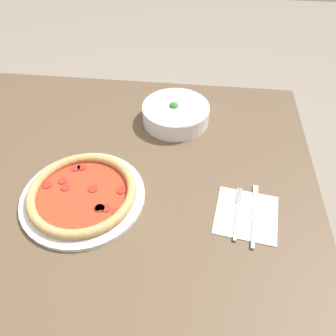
{
  "coord_description": "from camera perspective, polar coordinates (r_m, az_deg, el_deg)",
  "views": [
    {
      "loc": [
        0.26,
        -0.64,
        1.48
      ],
      "look_at": [
        0.18,
        0.02,
        0.8
      ],
      "focal_mm": 35.0,
      "sensor_mm": 36.0,
      "label": 1
    }
  ],
  "objects": [
    {
      "name": "ground_plane",
      "position": [
        1.64,
        -6.89,
        -20.12
      ],
      "size": [
        8.0,
        8.0,
        0.0
      ],
      "primitive_type": "plane",
      "color": "gray"
    },
    {
      "name": "dining_table",
      "position": [
        1.06,
        -10.03,
        -4.67
      ],
      "size": [
        1.24,
        1.05,
        0.78
      ],
      "color": "brown",
      "rests_on": "ground_plane"
    },
    {
      "name": "pizza",
      "position": [
        0.93,
        -14.66,
        -4.37
      ],
      "size": [
        0.34,
        0.34,
        0.04
      ],
      "color": "white",
      "rests_on": "dining_table"
    },
    {
      "name": "bowl",
      "position": [
        1.14,
        1.39,
        9.62
      ],
      "size": [
        0.23,
        0.23,
        0.08
      ],
      "color": "white",
      "rests_on": "dining_table"
    },
    {
      "name": "napkin",
      "position": [
        0.9,
        13.48,
        -7.9
      ],
      "size": [
        0.18,
        0.18,
        0.0
      ],
      "color": "white",
      "rests_on": "dining_table"
    },
    {
      "name": "fork",
      "position": [
        0.89,
        11.98,
        -7.75
      ],
      "size": [
        0.03,
        0.17,
        0.0
      ],
      "rotation": [
        0.0,
        0.0,
        1.46
      ],
      "color": "silver",
      "rests_on": "napkin"
    },
    {
      "name": "knife",
      "position": [
        0.89,
        14.77,
        -8.3
      ],
      "size": [
        0.03,
        0.21,
        0.01
      ],
      "rotation": [
        0.0,
        0.0,
        1.46
      ],
      "color": "silver",
      "rests_on": "napkin"
    }
  ]
}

